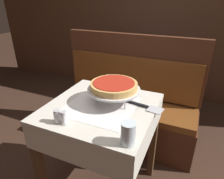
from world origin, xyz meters
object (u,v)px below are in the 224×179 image
at_px(pizza_pan_stand, 114,90).
at_px(salt_shaker, 57,116).
at_px(napkin_holder, 112,82).
at_px(condiment_caddy, 153,50).
at_px(water_glass_near, 128,133).
at_px(pizza_server, 144,106).
at_px(deep_dish_pizza, 114,85).
at_px(dining_table_front, 101,121).
at_px(dining_table_rear, 145,60).
at_px(booth_bench, 126,111).
at_px(pepper_shaker, 64,118).

distance_m(pizza_pan_stand, salt_shaker, 0.40).
bearing_deg(napkin_holder, salt_shaker, -99.34).
height_order(salt_shaker, condiment_caddy, condiment_caddy).
height_order(water_glass_near, salt_shaker, water_glass_near).
distance_m(pizza_server, water_glass_near, 0.37).
distance_m(deep_dish_pizza, napkin_holder, 0.25).
height_order(dining_table_front, dining_table_rear, dining_table_rear).
bearing_deg(booth_bench, salt_shaker, -94.17).
bearing_deg(salt_shaker, dining_table_rear, 88.33).
xyz_separation_m(dining_table_rear, pepper_shaker, (-0.00, -1.70, 0.15)).
bearing_deg(pizza_pan_stand, dining_table_front, -124.12).
height_order(dining_table_rear, deep_dish_pizza, deep_dish_pizza).
distance_m(dining_table_front, water_glass_near, 0.43).
bearing_deg(napkin_holder, dining_table_rear, 92.09).
distance_m(water_glass_near, napkin_holder, 0.66).
xyz_separation_m(pepper_shaker, napkin_holder, (0.05, 0.55, 0.01)).
bearing_deg(dining_table_front, deep_dish_pizza, 55.88).
bearing_deg(water_glass_near, dining_table_rear, 102.31).
bearing_deg(salt_shaker, pepper_shaker, 0.00).
xyz_separation_m(water_glass_near, pepper_shaker, (-0.38, 0.01, -0.02)).
relative_size(water_glass_near, condiment_caddy, 0.72).
relative_size(deep_dish_pizza, pizza_server, 1.16).
distance_m(dining_table_front, deep_dish_pizza, 0.26).
height_order(pizza_pan_stand, water_glass_near, water_glass_near).
distance_m(dining_table_rear, pizza_server, 1.39).
xyz_separation_m(pizza_server, salt_shaker, (-0.40, -0.36, 0.03)).
bearing_deg(salt_shaker, pizza_server, 41.62).
relative_size(pizza_pan_stand, condiment_caddy, 2.17).
bearing_deg(salt_shaker, napkin_holder, 80.66).
distance_m(pizza_server, condiment_caddy, 1.34).
bearing_deg(deep_dish_pizza, water_glass_near, -57.43).
bearing_deg(water_glass_near, dining_table_front, 136.14).
relative_size(pizza_pan_stand, deep_dish_pizza, 1.13).
relative_size(pizza_server, napkin_holder, 2.63).
xyz_separation_m(booth_bench, pizza_server, (0.33, -0.60, 0.45)).
relative_size(dining_table_front, napkin_holder, 7.73).
bearing_deg(pizza_pan_stand, salt_shaker, -120.07).
relative_size(dining_table_front, pizza_server, 2.94).
height_order(pizza_server, salt_shaker, salt_shaker).
distance_m(salt_shaker, pepper_shaker, 0.05).
bearing_deg(deep_dish_pizza, booth_bench, 101.65).
bearing_deg(pizza_server, napkin_holder, 147.53).
distance_m(pizza_server, napkin_holder, 0.37).
distance_m(dining_table_front, pepper_shaker, 0.32).
bearing_deg(condiment_caddy, water_glass_near, -80.72).
bearing_deg(water_glass_near, napkin_holder, 120.37).
relative_size(dining_table_rear, booth_bench, 0.56).
bearing_deg(dining_table_rear, salt_shaker, -91.67).
height_order(salt_shaker, napkin_holder, napkin_holder).
xyz_separation_m(pepper_shaker, condiment_caddy, (0.10, 1.68, 0.00)).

